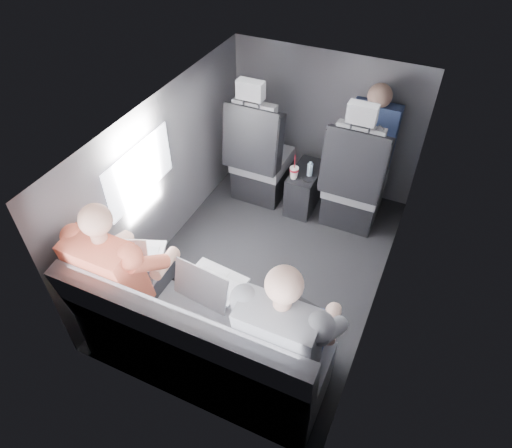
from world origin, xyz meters
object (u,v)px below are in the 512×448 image
at_px(passenger_rear_right, 287,333).
at_px(laptop_white, 133,254).
at_px(laptop_black, 299,320).
at_px(water_bottle, 310,170).
at_px(laptop_silver, 210,283).
at_px(front_seat_left, 259,161).
at_px(passenger_rear_left, 126,272).
at_px(passenger_front_right, 372,138).
at_px(soda_cup, 294,172).
at_px(front_seat_right, 353,186).
at_px(center_console, 305,188).
at_px(rear_bench, 200,346).

bearing_deg(passenger_rear_right, laptop_white, 172.12).
distance_m(laptop_white, laptop_black, 1.19).
distance_m(laptop_black, passenger_rear_right, 0.13).
height_order(water_bottle, laptop_silver, laptop_silver).
bearing_deg(passenger_rear_right, front_seat_left, 118.66).
bearing_deg(passenger_rear_right, passenger_rear_left, 179.99).
relative_size(passenger_rear_left, passenger_front_right, 1.58).
distance_m(water_bottle, passenger_rear_left, 1.90).
distance_m(water_bottle, passenger_front_right, 0.59).
xyz_separation_m(soda_cup, laptop_black, (0.63, -1.58, 0.17)).
bearing_deg(front_seat_right, laptop_white, -123.28).
relative_size(passenger_rear_right, passenger_front_right, 1.59).
relative_size(front_seat_left, laptop_white, 3.01).
bearing_deg(passenger_front_right, laptop_black, -87.71).
distance_m(front_seat_left, passenger_rear_left, 1.83).
xyz_separation_m(soda_cup, laptop_white, (-0.56, -1.54, 0.17)).
height_order(laptop_silver, passenger_rear_left, passenger_rear_left).
bearing_deg(passenger_rear_left, center_console, 72.81).
xyz_separation_m(front_seat_left, laptop_white, (-0.18, -1.65, 0.23)).
distance_m(front_seat_right, passenger_rear_left, 2.09).
relative_size(center_console, laptop_white, 1.14).
distance_m(laptop_white, passenger_rear_left, 0.17).
xyz_separation_m(passenger_rear_right, passenger_front_right, (-0.05, 2.07, 0.10)).
bearing_deg(soda_cup, front_seat_left, 164.35).
bearing_deg(soda_cup, laptop_white, -110.13).
relative_size(rear_bench, laptop_white, 3.80).
distance_m(front_seat_right, laptop_black, 1.70).
bearing_deg(water_bottle, rear_bench, -91.54).
distance_m(center_console, passenger_rear_right, 1.98).
height_order(front_seat_right, rear_bench, front_seat_right).
xyz_separation_m(water_bottle, laptop_black, (0.51, -1.66, 0.17)).
relative_size(front_seat_left, rear_bench, 0.79).
relative_size(front_seat_left, soda_cup, 5.25).
bearing_deg(passenger_rear_left, laptop_silver, 15.88).
xyz_separation_m(center_console, water_bottle, (0.05, -0.06, 0.27)).
height_order(laptop_black, passenger_rear_right, passenger_rear_right).
xyz_separation_m(front_seat_left, water_bottle, (0.50, -0.02, 0.07)).
bearing_deg(rear_bench, passenger_rear_right, 9.95).
distance_m(laptop_silver, passenger_front_right, 1.99).
bearing_deg(passenger_front_right, front_seat_right, -97.85).
bearing_deg(soda_cup, passenger_rear_right, -70.43).
bearing_deg(passenger_rear_right, rear_bench, -170.05).
height_order(front_seat_left, passenger_rear_right, passenger_rear_right).
bearing_deg(front_seat_right, water_bottle, -176.87).
bearing_deg(soda_cup, front_seat_right, 11.76).
bearing_deg(center_console, laptop_white, -110.50).
bearing_deg(passenger_rear_left, passenger_rear_right, -0.01).
relative_size(water_bottle, passenger_front_right, 0.18).
distance_m(center_console, laptop_black, 1.86).
bearing_deg(rear_bench, soda_cup, 92.12).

